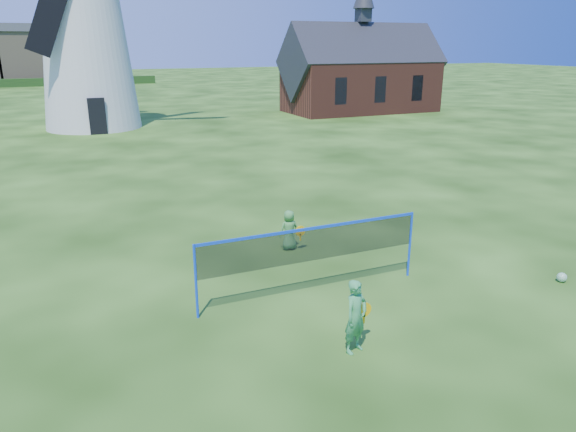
# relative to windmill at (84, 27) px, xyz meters

# --- Properties ---
(ground) EXTENTS (220.00, 220.00, 0.00)m
(ground) POSITION_rel_windmill_xyz_m (1.94, -26.52, -6.14)
(ground) COLOR black
(ground) RESTS_ON ground
(windmill) EXTENTS (13.79, 5.84, 18.17)m
(windmill) POSITION_rel_windmill_xyz_m (0.00, 0.00, 0.00)
(windmill) COLOR silver
(windmill) RESTS_ON ground
(chapel) EXTENTS (12.01, 5.83, 10.16)m
(chapel) POSITION_rel_windmill_xyz_m (20.10, 0.70, -3.28)
(chapel) COLOR brown
(chapel) RESTS_ON ground
(badminton_net) EXTENTS (5.05, 0.05, 1.55)m
(badminton_net) POSITION_rel_windmill_xyz_m (2.25, -27.04, -5.00)
(badminton_net) COLOR blue
(badminton_net) RESTS_ON ground
(player_girl) EXTENTS (0.71, 0.48, 1.34)m
(player_girl) POSITION_rel_windmill_xyz_m (1.98, -29.31, -5.47)
(player_girl) COLOR #3C9754
(player_girl) RESTS_ON ground
(player_boy) EXTENTS (0.62, 0.40, 1.06)m
(player_boy) POSITION_rel_windmill_xyz_m (2.89, -24.38, -5.61)
(player_boy) COLOR #468C44
(player_boy) RESTS_ON ground
(play_ball) EXTENTS (0.22, 0.22, 0.22)m
(play_ball) POSITION_rel_windmill_xyz_m (7.74, -28.73, -6.03)
(play_ball) COLOR green
(play_ball) RESTS_ON ground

